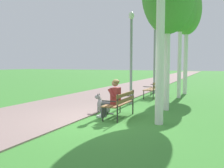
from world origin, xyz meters
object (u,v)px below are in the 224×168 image
Objects in this scene: dog_grey at (103,106)px; lamp_post_mid at (154,58)px; park_bench_mid at (153,88)px; birch_tree_third at (181,5)px; pedestrian_further_distant at (167,73)px; pedestrian_distant at (159,74)px; park_bench_near at (121,102)px; lamp_post_near at (131,57)px; birch_tree_fourth at (187,11)px; person_seated_on_near_bench at (113,97)px.

dog_grey is 0.20× the size of lamp_post_mid.
park_bench_mid is 4.35m from birch_tree_third.
pedestrian_further_distant is (-1.33, 18.05, 0.58)m from dog_grey.
pedestrian_further_distant is (-0.08, 4.13, 0.00)m from pedestrian_distant.
birch_tree_third reaches higher than park_bench_near.
park_bench_mid is at bearing -78.60° from pedestrian_distant.
birch_tree_third is at bearing 59.28° from lamp_post_near.
lamp_post_mid reaches higher than park_bench_mid.
birch_tree_fourth reaches higher than lamp_post_mid.
park_bench_mid is 0.25× the size of birch_tree_third.
birch_tree_third is at bearing -76.28° from pedestrian_further_distant.
birch_tree_third reaches higher than pedestrian_distant.
birch_tree_third is at bearing -70.78° from pedestrian_distant.
pedestrian_further_distant reaches higher than person_seated_on_near_bench.
pedestrian_distant is at bearing 114.18° from birch_tree_fourth.
birch_tree_third is 3.69× the size of pedestrian_further_distant.
park_bench_mid is at bearing 78.63° from lamp_post_near.
dog_grey is 0.14× the size of birch_tree_third.
lamp_post_mid is 11.76m from pedestrian_further_distant.
pedestrian_distant is at bearing 97.36° from person_seated_on_near_bench.
birch_tree_third is at bearing 69.87° from dog_grey.
person_seated_on_near_bench is 7.18m from lamp_post_mid.
lamp_post_near is at bearing -110.45° from birch_tree_fourth.
lamp_post_near is 2.39× the size of pedestrian_further_distant.
park_bench_near is at bearing -77.26° from lamp_post_near.
pedestrian_distant is (-1.25, 13.92, 0.58)m from dog_grey.
birch_tree_third is at bearing 77.61° from person_seated_on_near_bench.
dog_grey is 13.99m from pedestrian_distant.
lamp_post_near is at bearing -84.38° from pedestrian_further_distant.
birch_tree_third reaches higher than park_bench_mid.
park_bench_near is 8.46m from birch_tree_fourth.
person_seated_on_near_bench is 0.20× the size of birch_tree_fourth.
birch_tree_fourth reaches higher than park_bench_near.
lamp_post_mid is 2.46× the size of pedestrian_distant.
park_bench_mid is 9.66m from pedestrian_distant.
park_bench_near is at bearing 39.07° from person_seated_on_near_bench.
park_bench_mid is (-0.17, 4.86, 0.00)m from park_bench_near.
birch_tree_third reaches higher than pedestrian_further_distant.
park_bench_mid is 4.52m from dog_grey.
person_seated_on_near_bench is at bearing -82.02° from lamp_post_near.
pedestrian_distant is at bearing -88.90° from pedestrian_further_distant.
lamp_post_near reaches higher than person_seated_on_near_bench.
birch_tree_third is (1.85, 5.03, 4.39)m from dog_grey.
lamp_post_near is 15.88m from pedestrian_further_distant.
lamp_post_mid is at bearing 139.19° from birch_tree_third.
park_bench_mid is 0.91× the size of pedestrian_further_distant.
lamp_post_mid is 3.36m from birch_tree_third.
pedestrian_distant is (-3.17, 7.07, -3.89)m from birch_tree_fourth.
dog_grey is at bearing -95.39° from lamp_post_near.
pedestrian_further_distant reaches higher than park_bench_near.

